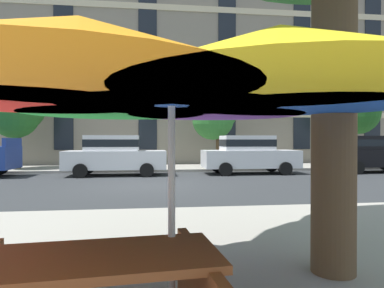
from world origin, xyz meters
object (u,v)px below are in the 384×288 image
(sedan_white_midblock, at_px, (249,153))
(street_tree_left, at_px, (18,112))
(sedan_black, at_px, (372,153))
(street_tree_middle, at_px, (216,117))
(patio_umbrella, at_px, (172,83))
(sedan_white, at_px, (115,154))
(street_tree_right, at_px, (357,113))

(sedan_white_midblock, bearing_deg, street_tree_left, 164.43)
(sedan_black, xyz_separation_m, street_tree_middle, (-7.16, 3.12, 1.91))
(sedan_white_midblock, xyz_separation_m, patio_umbrella, (-4.46, -12.70, 1.08))
(sedan_white_midblock, height_order, street_tree_left, street_tree_left)
(sedan_white, bearing_deg, street_tree_right, 13.04)
(sedan_black, bearing_deg, sedan_white_midblock, 180.00)
(sedan_white, distance_m, patio_umbrella, 12.86)
(sedan_white, relative_size, patio_umbrella, 1.06)
(street_tree_middle, xyz_separation_m, street_tree_right, (8.43, 0.03, 0.32))
(sedan_white, relative_size, sedan_black, 1.00)
(sedan_white, bearing_deg, street_tree_left, 148.66)
(sedan_white_midblock, distance_m, street_tree_middle, 3.78)
(sedan_white_midblock, bearing_deg, patio_umbrella, -109.33)
(sedan_white, relative_size, street_tree_right, 0.98)
(street_tree_left, xyz_separation_m, street_tree_middle, (10.36, -0.03, -0.18))
(street_tree_left, bearing_deg, street_tree_middle, -0.19)
(street_tree_middle, xyz_separation_m, patio_umbrella, (-3.49, -15.82, -0.82))
(sedan_white, distance_m, sedan_white_midblock, 6.14)
(sedan_white_midblock, relative_size, street_tree_left, 0.99)
(sedan_white_midblock, height_order, patio_umbrella, patio_umbrella)
(sedan_white, xyz_separation_m, patio_umbrella, (1.68, -12.70, 1.08))
(street_tree_right, height_order, patio_umbrella, street_tree_right)
(street_tree_middle, bearing_deg, street_tree_left, 179.81)
(sedan_white_midblock, bearing_deg, sedan_black, 0.00)
(sedan_white, bearing_deg, sedan_black, 0.00)
(sedan_white, relative_size, street_tree_middle, 1.06)
(sedan_black, height_order, street_tree_right, street_tree_right)
(sedan_white_midblock, distance_m, street_tree_left, 11.94)
(sedan_white_midblock, xyz_separation_m, street_tree_left, (-11.32, 3.15, 2.09))
(patio_umbrella, bearing_deg, street_tree_right, 53.05)
(street_tree_left, height_order, street_tree_middle, street_tree_left)
(sedan_black, distance_m, patio_umbrella, 16.61)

